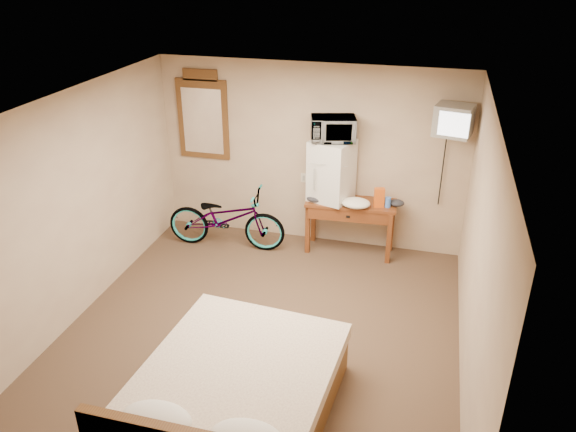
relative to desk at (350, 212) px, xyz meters
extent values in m
plane|color=#483124|center=(-0.63, -2.00, -0.61)|extent=(4.60, 4.60, 0.00)
plane|color=silver|center=(-0.63, -2.00, 1.89)|extent=(4.60, 4.60, 0.00)
cube|color=tan|center=(-0.63, 0.30, 0.64)|extent=(4.20, 0.04, 2.50)
cube|color=tan|center=(-0.63, -4.30, 0.64)|extent=(4.20, 0.04, 2.50)
cube|color=tan|center=(-2.73, -2.00, 0.64)|extent=(0.04, 4.60, 2.50)
cube|color=tan|center=(1.47, -2.00, 0.64)|extent=(0.04, 4.60, 2.50)
cube|color=beige|center=(-0.71, 0.28, 0.31)|extent=(0.08, 0.01, 0.13)
cube|color=brown|center=(0.00, 0.04, 0.12)|extent=(1.22, 0.53, 0.04)
cube|color=brown|center=(-0.55, -0.14, -0.26)|extent=(0.06, 0.06, 0.71)
cube|color=brown|center=(0.55, -0.14, -0.26)|extent=(0.06, 0.06, 0.71)
cube|color=brown|center=(-0.55, 0.21, -0.26)|extent=(0.06, 0.06, 0.71)
cube|color=brown|center=(0.55, 0.21, -0.26)|extent=(0.06, 0.06, 0.71)
cube|color=brown|center=(0.00, -0.16, 0.02)|extent=(1.07, 0.10, 0.16)
cube|color=black|center=(0.00, -0.18, 0.02)|extent=(0.05, 0.02, 0.03)
cube|color=silver|center=(-0.28, 0.05, 0.55)|extent=(0.62, 0.61, 0.82)
cube|color=#969692|center=(-0.28, -0.19, 0.71)|extent=(0.50, 0.01, 0.00)
cylinder|color=#969692|center=(-0.46, -0.19, 0.50)|extent=(0.02, 0.02, 0.29)
imported|color=silver|center=(-0.28, 0.05, 1.11)|extent=(0.64, 0.51, 0.31)
cube|color=#D05112|center=(0.37, -0.03, 0.26)|extent=(0.14, 0.11, 0.26)
cylinder|color=#4176DF|center=(0.48, -0.01, 0.20)|extent=(0.08, 0.08, 0.13)
ellipsoid|color=silver|center=(0.08, -0.12, 0.19)|extent=(0.38, 0.29, 0.12)
ellipsoid|color=black|center=(-0.46, -0.09, 0.18)|extent=(0.24, 0.18, 0.09)
ellipsoid|color=black|center=(0.60, 0.05, 0.18)|extent=(0.19, 0.16, 0.09)
cube|color=black|center=(1.17, 0.28, 1.25)|extent=(0.14, 0.02, 0.14)
cylinder|color=black|center=(1.17, 0.24, 1.25)|extent=(0.05, 0.30, 0.05)
cube|color=#969692|center=(1.17, 0.02, 1.34)|extent=(0.49, 0.44, 0.37)
cube|color=white|center=(1.17, -0.17, 1.34)|extent=(0.35, 0.09, 0.28)
cube|color=black|center=(1.17, 0.20, 1.34)|extent=(0.26, 0.07, 0.23)
cube|color=brown|center=(-2.15, 0.27, 1.03)|extent=(0.73, 0.04, 1.11)
cube|color=brown|center=(-2.15, 0.27, 1.64)|extent=(0.49, 0.04, 0.16)
cube|color=white|center=(-2.15, 0.25, 1.01)|extent=(0.58, 0.01, 0.91)
imported|color=black|center=(-1.67, -0.26, -0.18)|extent=(1.69, 0.70, 0.87)
cube|color=brown|center=(-0.48, -3.30, -0.41)|extent=(1.70, 2.18, 0.40)
cube|color=beige|center=(-0.48, -3.30, -0.16)|extent=(1.75, 2.23, 0.14)
ellipsoid|color=silver|center=(-0.84, -3.95, -0.03)|extent=(0.57, 0.35, 0.20)
camera|label=1|loc=(0.94, -6.74, 3.22)|focal=35.00mm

